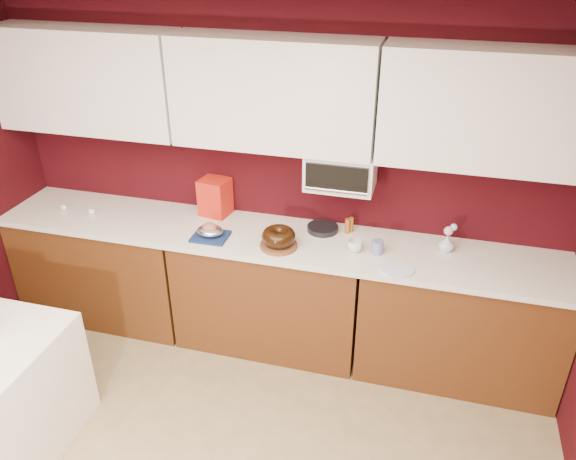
# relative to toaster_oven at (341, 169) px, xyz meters

# --- Properties ---
(ceiling) EXTENTS (4.00, 4.50, 0.02)m
(ceiling) POSITION_rel_toaster_oven_xyz_m (-0.45, -2.10, 1.12)
(ceiling) COLOR white
(ceiling) RESTS_ON wall_back
(wall_back) EXTENTS (4.00, 0.02, 2.50)m
(wall_back) POSITION_rel_toaster_oven_xyz_m (-0.45, 0.15, -0.12)
(wall_back) COLOR #34070B
(wall_back) RESTS_ON floor
(base_cabinet_left) EXTENTS (1.31, 0.58, 0.86)m
(base_cabinet_left) POSITION_rel_toaster_oven_xyz_m (-1.78, -0.17, -0.95)
(base_cabinet_left) COLOR #532C10
(base_cabinet_left) RESTS_ON floor
(base_cabinet_center) EXTENTS (1.31, 0.58, 0.86)m
(base_cabinet_center) POSITION_rel_toaster_oven_xyz_m (-0.45, -0.17, -0.95)
(base_cabinet_center) COLOR #532C10
(base_cabinet_center) RESTS_ON floor
(base_cabinet_right) EXTENTS (1.31, 0.58, 0.86)m
(base_cabinet_right) POSITION_rel_toaster_oven_xyz_m (0.88, -0.17, -0.95)
(base_cabinet_right) COLOR #532C10
(base_cabinet_right) RESTS_ON floor
(countertop) EXTENTS (4.00, 0.62, 0.04)m
(countertop) POSITION_rel_toaster_oven_xyz_m (-0.45, -0.17, -0.49)
(countertop) COLOR silver
(countertop) RESTS_ON base_cabinet_center
(upper_cabinet_left) EXTENTS (1.31, 0.33, 0.70)m
(upper_cabinet_left) POSITION_rel_toaster_oven_xyz_m (-1.78, -0.02, 0.48)
(upper_cabinet_left) COLOR white
(upper_cabinet_left) RESTS_ON wall_back
(upper_cabinet_center) EXTENTS (1.31, 0.33, 0.70)m
(upper_cabinet_center) POSITION_rel_toaster_oven_xyz_m (-0.45, -0.02, 0.48)
(upper_cabinet_center) COLOR white
(upper_cabinet_center) RESTS_ON wall_back
(upper_cabinet_right) EXTENTS (1.31, 0.33, 0.70)m
(upper_cabinet_right) POSITION_rel_toaster_oven_xyz_m (0.88, -0.02, 0.48)
(upper_cabinet_right) COLOR white
(upper_cabinet_right) RESTS_ON wall_back
(toaster_oven) EXTENTS (0.45, 0.30, 0.25)m
(toaster_oven) POSITION_rel_toaster_oven_xyz_m (0.00, 0.00, 0.00)
(toaster_oven) COLOR white
(toaster_oven) RESTS_ON upper_cabinet_center
(toaster_oven_door) EXTENTS (0.40, 0.02, 0.18)m
(toaster_oven_door) POSITION_rel_toaster_oven_xyz_m (0.00, -0.16, 0.00)
(toaster_oven_door) COLOR black
(toaster_oven_door) RESTS_ON toaster_oven
(toaster_oven_handle) EXTENTS (0.42, 0.02, 0.02)m
(toaster_oven_handle) POSITION_rel_toaster_oven_xyz_m (0.00, -0.18, -0.07)
(toaster_oven_handle) COLOR silver
(toaster_oven_handle) RESTS_ON toaster_oven
(cake_base) EXTENTS (0.26, 0.26, 0.02)m
(cake_base) POSITION_rel_toaster_oven_xyz_m (-0.35, -0.30, -0.46)
(cake_base) COLOR brown
(cake_base) RESTS_ON countertop
(bundt_cake) EXTENTS (0.25, 0.25, 0.09)m
(bundt_cake) POSITION_rel_toaster_oven_xyz_m (-0.35, -0.30, -0.39)
(bundt_cake) COLOR black
(bundt_cake) RESTS_ON cake_base
(navy_towel) EXTENTS (0.24, 0.21, 0.02)m
(navy_towel) POSITION_rel_toaster_oven_xyz_m (-0.83, -0.30, -0.47)
(navy_towel) COLOR navy
(navy_towel) RESTS_ON countertop
(foil_ham_nest) EXTENTS (0.19, 0.17, 0.07)m
(foil_ham_nest) POSITION_rel_toaster_oven_xyz_m (-0.83, -0.30, -0.42)
(foil_ham_nest) COLOR white
(foil_ham_nest) RESTS_ON navy_towel
(roasted_ham) EXTENTS (0.12, 0.11, 0.06)m
(roasted_ham) POSITION_rel_toaster_oven_xyz_m (-0.83, -0.30, -0.40)
(roasted_ham) COLOR #9F6748
(roasted_ham) RESTS_ON foil_ham_nest
(pandoro_box) EXTENTS (0.23, 0.21, 0.28)m
(pandoro_box) POSITION_rel_toaster_oven_xyz_m (-0.93, 0.05, -0.34)
(pandoro_box) COLOR #B50C16
(pandoro_box) RESTS_ON countertop
(dark_pan) EXTENTS (0.28, 0.28, 0.04)m
(dark_pan) POSITION_rel_toaster_oven_xyz_m (-0.11, 0.00, -0.46)
(dark_pan) COLOR black
(dark_pan) RESTS_ON countertop
(coffee_mug) EXTENTS (0.11, 0.11, 0.09)m
(coffee_mug) POSITION_rel_toaster_oven_xyz_m (0.15, -0.22, -0.43)
(coffee_mug) COLOR silver
(coffee_mug) RESTS_ON countertop
(blue_jar) EXTENTS (0.10, 0.10, 0.09)m
(blue_jar) POSITION_rel_toaster_oven_xyz_m (0.30, -0.21, -0.43)
(blue_jar) COLOR navy
(blue_jar) RESTS_ON countertop
(flower_vase) EXTENTS (0.09, 0.09, 0.12)m
(flower_vase) POSITION_rel_toaster_oven_xyz_m (0.73, -0.06, -0.41)
(flower_vase) COLOR silver
(flower_vase) RESTS_ON countertop
(flower_pink) EXTENTS (0.06, 0.06, 0.06)m
(flower_pink) POSITION_rel_toaster_oven_xyz_m (0.73, -0.06, -0.33)
(flower_pink) COLOR pink
(flower_pink) RESTS_ON flower_vase
(flower_blue) EXTENTS (0.05, 0.05, 0.05)m
(flower_blue) POSITION_rel_toaster_oven_xyz_m (0.76, -0.04, -0.30)
(flower_blue) COLOR #8FC1E6
(flower_blue) RESTS_ON flower_vase
(china_plate) EXTENTS (0.23, 0.23, 0.01)m
(china_plate) POSITION_rel_toaster_oven_xyz_m (0.44, -0.38, -0.47)
(china_plate) COLOR white
(china_plate) RESTS_ON countertop
(amber_bottle) EXTENTS (0.04, 0.04, 0.11)m
(amber_bottle) POSITION_rel_toaster_oven_xyz_m (0.06, 0.01, -0.42)
(amber_bottle) COLOR brown
(amber_bottle) RESTS_ON countertop
(egg_left) EXTENTS (0.06, 0.05, 0.04)m
(egg_left) POSITION_rel_toaster_oven_xyz_m (-2.06, -0.19, -0.45)
(egg_left) COLOR silver
(egg_left) RESTS_ON countertop
(egg_right) EXTENTS (0.07, 0.06, 0.05)m
(egg_right) POSITION_rel_toaster_oven_xyz_m (-1.81, -0.20, -0.45)
(egg_right) COLOR white
(egg_right) RESTS_ON countertop
(amber_bottle_tall) EXTENTS (0.04, 0.04, 0.11)m
(amber_bottle_tall) POSITION_rel_toaster_oven_xyz_m (0.08, 0.04, -0.42)
(amber_bottle_tall) COLOR brown
(amber_bottle_tall) RESTS_ON countertop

